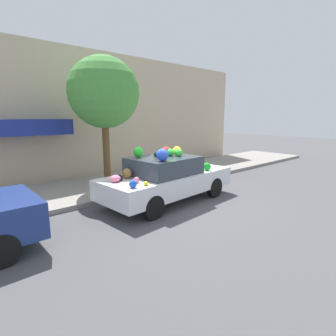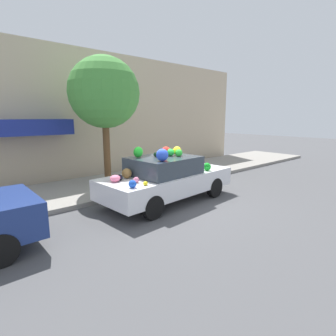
{
  "view_description": "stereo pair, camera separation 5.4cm",
  "coord_description": "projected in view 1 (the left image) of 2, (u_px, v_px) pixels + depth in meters",
  "views": [
    {
      "loc": [
        -5.09,
        -5.77,
        2.53
      ],
      "look_at": [
        0.0,
        0.04,
        1.02
      ],
      "focal_mm": 28.0,
      "sensor_mm": 36.0,
      "label": 1
    },
    {
      "loc": [
        -5.05,
        -5.81,
        2.53
      ],
      "look_at": [
        0.0,
        0.04,
        1.02
      ],
      "focal_mm": 28.0,
      "sensor_mm": 36.0,
      "label": 2
    }
  ],
  "objects": [
    {
      "name": "ground_plane",
      "position": [
        169.0,
        201.0,
        8.04
      ],
      "size": [
        60.0,
        60.0,
        0.0
      ],
      "primitive_type": "plane",
      "color": "#4C4C4F"
    },
    {
      "name": "art_car",
      "position": [
        167.0,
        178.0,
        7.89
      ],
      "size": [
        4.38,
        2.04,
        1.71
      ],
      "rotation": [
        0.0,
        0.0,
        0.07
      ],
      "color": "silver",
      "rests_on": "ground"
    },
    {
      "name": "street_tree",
      "position": [
        104.0,
        93.0,
        8.87
      ],
      "size": [
        2.41,
        2.41,
        4.41
      ],
      "color": "brown",
      "rests_on": "sidewalk_curb"
    },
    {
      "name": "fire_hydrant",
      "position": [
        171.0,
        171.0,
        10.14
      ],
      "size": [
        0.2,
        0.2,
        0.7
      ],
      "color": "#B2B2B7",
      "rests_on": "sidewalk_curb"
    },
    {
      "name": "building_facade",
      "position": [
        90.0,
        115.0,
        11.09
      ],
      "size": [
        18.0,
        1.2,
        5.26
      ],
      "color": "#C6B293",
      "rests_on": "ground"
    },
    {
      "name": "sidewalk_curb",
      "position": [
        122.0,
        182.0,
        10.02
      ],
      "size": [
        24.0,
        3.2,
        0.13
      ],
      "color": "gray",
      "rests_on": "ground"
    }
  ]
}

